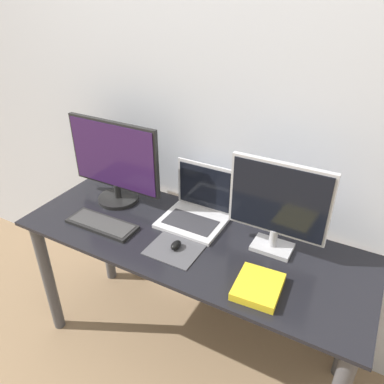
# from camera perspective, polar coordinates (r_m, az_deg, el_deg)

# --- Properties ---
(wall_back) EXTENTS (7.00, 0.05, 2.50)m
(wall_back) POSITION_cam_1_polar(r_m,az_deg,el_deg) (1.84, 5.31, 11.13)
(wall_back) COLOR silver
(wall_back) RESTS_ON ground_plane
(desk) EXTENTS (1.66, 0.61, 0.78)m
(desk) POSITION_cam_1_polar(r_m,az_deg,el_deg) (1.87, -0.41, -11.14)
(desk) COLOR black
(desk) RESTS_ON ground_plane
(monitor_left) EXTENTS (0.54, 0.22, 0.45)m
(monitor_left) POSITION_cam_1_polar(r_m,az_deg,el_deg) (1.99, -11.73, 4.48)
(monitor_left) COLOR black
(monitor_left) RESTS_ON desk
(monitor_right) EXTENTS (0.43, 0.12, 0.43)m
(monitor_right) POSITION_cam_1_polar(r_m,az_deg,el_deg) (1.61, 12.97, -1.90)
(monitor_right) COLOR #B2B2B7
(monitor_right) RESTS_ON desk
(laptop) EXTENTS (0.31, 0.27, 0.27)m
(laptop) POSITION_cam_1_polar(r_m,az_deg,el_deg) (1.87, 0.85, -2.32)
(laptop) COLOR silver
(laptop) RESTS_ON desk
(keyboard) EXTENTS (0.36, 0.14, 0.02)m
(keyboard) POSITION_cam_1_polar(r_m,az_deg,el_deg) (1.90, -13.55, -4.77)
(keyboard) COLOR black
(keyboard) RESTS_ON desk
(mousepad) EXTENTS (0.23, 0.21, 0.00)m
(mousepad) POSITION_cam_1_polar(r_m,az_deg,el_deg) (1.70, -2.59, -8.61)
(mousepad) COLOR #47474C
(mousepad) RESTS_ON desk
(mouse) EXTENTS (0.04, 0.06, 0.03)m
(mouse) POSITION_cam_1_polar(r_m,az_deg,el_deg) (1.69, -2.46, -8.09)
(mouse) COLOR black
(mouse) RESTS_ON mousepad
(book) EXTENTS (0.19, 0.21, 0.03)m
(book) POSITION_cam_1_polar(r_m,az_deg,el_deg) (1.53, 10.03, -14.02)
(book) COLOR yellow
(book) RESTS_ON desk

